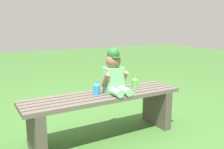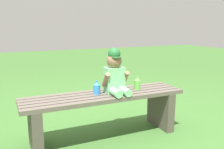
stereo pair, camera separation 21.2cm
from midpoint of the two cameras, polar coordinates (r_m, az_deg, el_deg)
ground_plane at (r=2.34m, az=0.99°, el=-14.38°), size 16.00×16.00×0.00m
park_bench at (r=2.23m, az=1.02°, el=-7.96°), size 1.46×0.36×0.42m
child_figure at (r=2.18m, az=3.50°, el=0.22°), size 0.23×0.27×0.40m
sippy_cup_left at (r=2.16m, az=-0.77°, el=-3.13°), size 0.06×0.06×0.12m
sippy_cup_right at (r=2.35m, az=8.46°, el=-2.04°), size 0.06×0.06×0.12m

